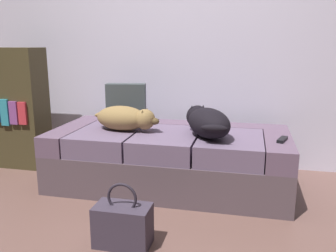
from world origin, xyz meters
name	(u,v)px	position (x,y,z in m)	size (l,w,h in m)	color
ground_plane	(131,251)	(0.00, 0.00, 0.00)	(10.00, 10.00, 0.00)	brown
back_wall	(185,14)	(0.00, 1.66, 1.40)	(6.40, 0.10, 2.80)	silver
couch	(169,158)	(0.00, 0.99, 0.23)	(1.87, 0.86, 0.46)	#54454D
dog_tan	(126,118)	(-0.34, 0.93, 0.56)	(0.58, 0.30, 0.20)	olive
dog_dark	(207,122)	(0.31, 0.90, 0.57)	(0.47, 0.59, 0.22)	black
tv_remote	(282,140)	(0.85, 0.87, 0.47)	(0.04, 0.15, 0.02)	black
throw_pillow	(126,103)	(-0.44, 1.22, 0.63)	(0.34, 0.12, 0.34)	#3D4548
handbag	(123,224)	(-0.06, 0.05, 0.13)	(0.32, 0.18, 0.38)	#39303F
bookshelf	(15,108)	(-1.51, 1.17, 0.55)	(0.56, 0.30, 1.10)	#403821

